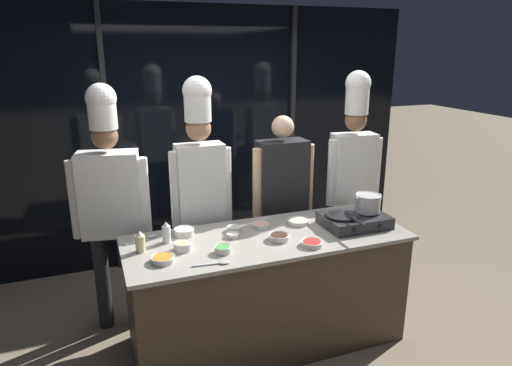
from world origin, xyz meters
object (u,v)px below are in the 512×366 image
prep_bowl_soy_glaze (279,237)px  prep_bowl_bean_sprouts (234,228)px  prep_bowl_garlic (184,231)px  chef_sous (200,178)px  chef_line (353,163)px  prep_bowl_bell_pepper (312,243)px  portable_stove (354,220)px  serving_spoon_slotted (149,237)px  prep_bowl_shrimp (260,225)px  squeeze_bottle_clear (166,233)px  prep_bowl_noodles (298,221)px  prep_bowl_rice (233,235)px  prep_bowl_carrots (163,259)px  chef_head (110,194)px  stock_pot (368,203)px  serving_spoon_solid (219,263)px  frying_pan (343,213)px  prep_bowl_ginger (183,246)px  prep_bowl_scallions (223,249)px  person_guest (282,190)px  squeeze_bottle_oil (140,242)px

prep_bowl_soy_glaze → prep_bowl_bean_sprouts: bearing=133.6°
prep_bowl_garlic → chef_sous: 0.51m
chef_line → prep_bowl_bell_pepper: bearing=52.1°
prep_bowl_garlic → prep_bowl_bean_sprouts: size_ratio=1.34×
portable_stove → serving_spoon_slotted: portable_stove is taller
prep_bowl_shrimp → serving_spoon_slotted: bearing=173.2°
squeeze_bottle_clear → prep_bowl_noodles: 1.06m
prep_bowl_rice → prep_bowl_bell_pepper: size_ratio=0.62×
prep_bowl_carrots → chef_head: (-0.26, 0.79, 0.24)m
stock_pot → prep_bowl_shrimp: bearing=164.5°
prep_bowl_rice → prep_bowl_bean_sprouts: size_ratio=0.84×
prep_bowl_bell_pepper → prep_bowl_garlic: bearing=147.8°
prep_bowl_carrots → chef_head: bearing=108.5°
squeeze_bottle_clear → prep_bowl_soy_glaze: squeeze_bottle_clear is taller
serving_spoon_solid → prep_bowl_bell_pepper: bearing=3.4°
chef_line → frying_pan: bearing=60.0°
stock_pot → prep_bowl_bell_pepper: (-0.61, -0.22, -0.16)m
prep_bowl_ginger → prep_bowl_scallions: size_ratio=1.11×
serving_spoon_solid → frying_pan: bearing=13.5°
stock_pot → prep_bowl_garlic: size_ratio=1.47×
prep_bowl_shrimp → prep_bowl_garlic: (-0.60, 0.06, 0.01)m
prep_bowl_ginger → prep_bowl_bean_sprouts: prep_bowl_ginger is taller
prep_bowl_shrimp → prep_bowl_soy_glaze: 0.28m
prep_bowl_noodles → chef_sous: size_ratio=0.08×
prep_bowl_bean_sprouts → serving_spoon_slotted: 0.64m
prep_bowl_shrimp → prep_bowl_carrots: 0.89m
prep_bowl_ginger → serving_spoon_slotted: 0.36m
prep_bowl_ginger → prep_bowl_garlic: 0.27m
frying_pan → stock_pot: (0.23, 0.01, 0.06)m
prep_bowl_shrimp → chef_sous: bearing=133.5°
prep_bowl_garlic → serving_spoon_slotted: (-0.26, 0.04, -0.02)m
prep_bowl_garlic → person_guest: 1.07m
squeeze_bottle_clear → chef_head: chef_head is taller
prep_bowl_garlic → chef_head: 0.67m
prep_bowl_noodles → chef_line: bearing=30.4°
prep_bowl_garlic → serving_spoon_slotted: prep_bowl_garlic is taller
prep_bowl_carrots → chef_line: bearing=21.5°
prep_bowl_carrots → chef_sous: 0.91m
prep_bowl_garlic → serving_spoon_solid: 0.57m
portable_stove → serving_spoon_solid: bearing=-167.5°
serving_spoon_slotted → chef_sous: chef_sous is taller
squeeze_bottle_oil → prep_bowl_noodles: 1.26m
frying_pan → prep_bowl_soy_glaze: size_ratio=2.88×
portable_stove → person_guest: (-0.32, 0.70, 0.08)m
stock_pot → prep_bowl_carrots: (-1.65, -0.10, -0.16)m
squeeze_bottle_clear → person_guest: (1.13, 0.50, 0.05)m
prep_bowl_shrimp → prep_bowl_bean_sprouts: bearing=-179.8°
prep_bowl_scallions → prep_bowl_bean_sprouts: (0.19, 0.34, -0.01)m
chef_sous → person_guest: size_ratio=1.21×
prep_bowl_bean_sprouts → chef_sous: size_ratio=0.06×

